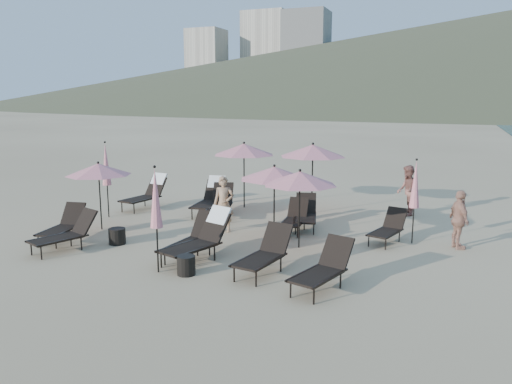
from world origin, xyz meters
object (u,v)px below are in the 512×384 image
at_px(lounger_0, 63,225).
at_px(umbrella_closed_1, 415,185).
at_px(lounger_2, 200,237).
at_px(lounger_11, 388,228).
at_px(lounger_1, 66,233).
at_px(beachgoer_b, 407,191).
at_px(umbrella_open_4, 313,151).
at_px(beachgoer_c, 459,220).
at_px(lounger_7, 220,203).
at_px(lounger_10, 305,213).
at_px(umbrella_open_1, 274,173).
at_px(umbrella_closed_0, 156,199).
at_px(beachgoer_a, 224,204).
at_px(lounger_3, 194,238).
at_px(umbrella_closed_2, 106,165).
at_px(side_table_0, 117,236).
at_px(umbrella_open_0, 98,169).
at_px(lounger_8, 211,197).
at_px(lounger_4, 264,253).
at_px(lounger_9, 295,217).
at_px(umbrella_open_3, 244,149).
at_px(side_table_1, 186,265).
at_px(umbrella_open_2, 300,178).

bearing_deg(lounger_0, umbrella_closed_1, 10.00).
height_order(lounger_2, lounger_11, lounger_2).
xyz_separation_m(lounger_1, beachgoer_b, (7.61, 7.26, 0.38)).
bearing_deg(umbrella_open_4, lounger_11, -43.12).
bearing_deg(beachgoer_c, umbrella_closed_1, 61.07).
bearing_deg(lounger_0, lounger_7, 45.54).
relative_size(lounger_10, umbrella_open_1, 0.84).
bearing_deg(umbrella_closed_0, beachgoer_a, 92.22).
relative_size(lounger_3, beachgoer_a, 1.10).
distance_m(umbrella_closed_1, beachgoer_a, 5.28).
relative_size(lounger_3, lounger_11, 1.13).
height_order(lounger_3, umbrella_closed_2, umbrella_closed_2).
relative_size(umbrella_closed_2, side_table_0, 5.56).
bearing_deg(lounger_11, lounger_10, -179.27).
bearing_deg(beachgoer_c, umbrella_closed_0, 99.35).
xyz_separation_m(lounger_11, umbrella_closed_1, (0.61, 0.14, 1.19)).
bearing_deg(umbrella_open_1, umbrella_open_0, -168.99).
bearing_deg(beachgoer_b, umbrella_open_1, -49.33).
distance_m(lounger_2, beachgoer_a, 2.64).
bearing_deg(lounger_3, umbrella_open_0, 165.30).
height_order(lounger_8, side_table_0, lounger_8).
distance_m(lounger_4, lounger_9, 3.69).
relative_size(lounger_4, umbrella_open_0, 0.89).
height_order(umbrella_closed_2, beachgoer_b, umbrella_closed_2).
distance_m(umbrella_open_3, side_table_1, 7.27).
height_order(lounger_9, side_table_1, lounger_9).
height_order(lounger_4, umbrella_open_0, umbrella_open_0).
bearing_deg(lounger_4, side_table_0, -179.06).
height_order(lounger_2, lounger_7, lounger_2).
height_order(umbrella_open_2, side_table_1, umbrella_open_2).
distance_m(lounger_3, side_table_0, 2.45).
bearing_deg(umbrella_open_0, lounger_11, 12.34).
bearing_deg(lounger_7, umbrella_open_3, 69.29).
xyz_separation_m(lounger_0, side_table_1, (4.44, -1.14, -0.22)).
distance_m(beachgoer_a, beachgoer_b, 6.25).
bearing_deg(beachgoer_c, side_table_0, 82.99).
distance_m(lounger_3, beachgoer_a, 2.47).
xyz_separation_m(lounger_3, side_table_0, (-2.43, 0.22, -0.26)).
height_order(lounger_1, lounger_2, lounger_2).
distance_m(umbrella_closed_2, side_table_1, 6.53).
xyz_separation_m(lounger_4, beachgoer_a, (-2.34, 2.85, 0.35)).
xyz_separation_m(lounger_10, umbrella_closed_0, (-1.92, -4.97, 1.22)).
relative_size(lounger_8, umbrella_closed_1, 0.86).
distance_m(lounger_2, lounger_10, 4.11).
xyz_separation_m(lounger_2, umbrella_open_1, (0.98, 2.42, 1.25)).
bearing_deg(umbrella_open_1, beachgoer_a, 174.91).
distance_m(lounger_2, umbrella_closed_0, 1.64).
relative_size(lounger_1, beachgoer_b, 1.08).
distance_m(lounger_9, beachgoer_b, 4.37).
bearing_deg(beachgoer_c, lounger_2, 93.69).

